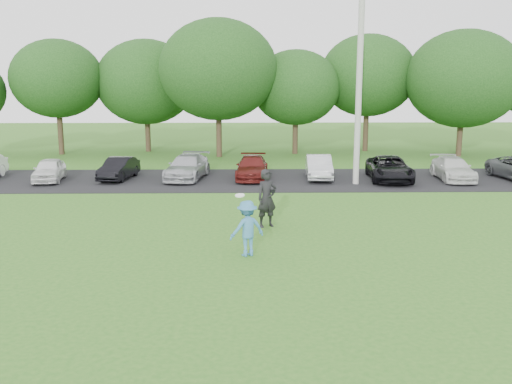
% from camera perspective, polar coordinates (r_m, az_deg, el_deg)
% --- Properties ---
extents(ground, '(100.00, 100.00, 0.00)m').
position_cam_1_polar(ground, '(15.63, 0.26, -7.22)').
color(ground, '#2C661D').
rests_on(ground, ground).
extents(parking_lot, '(32.00, 6.50, 0.03)m').
position_cam_1_polar(parking_lot, '(28.25, -0.39, 1.23)').
color(parking_lot, black).
rests_on(parking_lot, ground).
extents(utility_pole, '(0.28, 0.28, 10.83)m').
position_cam_1_polar(utility_pole, '(27.10, 10.33, 12.10)').
color(utility_pole, '#AAABA5').
rests_on(utility_pole, ground).
extents(frisbee_player, '(1.19, 0.98, 1.83)m').
position_cam_1_polar(frisbee_player, '(16.13, -0.89, -3.65)').
color(frisbee_player, teal).
rests_on(frisbee_player, ground).
extents(camera_bystander, '(0.85, 0.73, 1.97)m').
position_cam_1_polar(camera_bystander, '(19.22, 1.10, -0.64)').
color(camera_bystander, black).
rests_on(camera_bystander, ground).
extents(parked_cars, '(28.56, 4.95, 1.24)m').
position_cam_1_polar(parked_cars, '(28.17, 2.30, 2.40)').
color(parked_cars, white).
rests_on(parked_cars, parking_lot).
extents(tree_row, '(42.39, 9.85, 8.64)m').
position_cam_1_polar(tree_row, '(37.62, 1.74, 11.24)').
color(tree_row, '#38281C').
rests_on(tree_row, ground).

